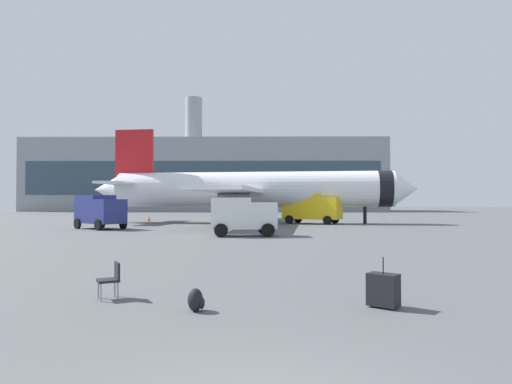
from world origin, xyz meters
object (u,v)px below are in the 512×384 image
safety_cone_mid (226,218)px  cargo_van (242,215)px  airplane_at_gate (250,190)px  safety_cone_far (296,217)px  traveller_backpack (196,300)px  safety_cone_near (149,218)px  gate_chair (111,278)px  service_truck (100,210)px  rolling_suitcase (383,290)px  fuel_truck (311,207)px

safety_cone_mid → cargo_van: bearing=-83.1°
airplane_at_gate → safety_cone_far: bearing=57.7°
safety_cone_mid → traveller_backpack: (3.00, -46.42, -0.07)m
safety_cone_near → cargo_van: bearing=-61.9°
airplane_at_gate → gate_chair: size_ratio=41.59×
cargo_van → gate_chair: 19.69m
service_truck → cargo_van: (12.51, -7.63, -0.16)m
airplane_at_gate → service_truck: (-12.60, -10.69, -2.05)m
service_truck → rolling_suitcase: size_ratio=4.63×
cargo_van → safety_cone_far: size_ratio=6.45×
rolling_suitcase → gate_chair: size_ratio=1.28×
fuel_truck → safety_cone_mid: 13.05m
safety_cone_far → traveller_backpack: 48.33m
fuel_truck → rolling_suitcase: bearing=-94.1°
airplane_at_gate → gate_chair: airplane_at_gate is taller
safety_cone_mid → rolling_suitcase: size_ratio=0.57×
safety_cone_far → rolling_suitcase: 47.64m
safety_cone_far → gate_chair: gate_chair is taller
service_truck → safety_cone_far: bearing=47.1°
fuel_truck → rolling_suitcase: 37.59m
safety_cone_far → rolling_suitcase: rolling_suitcase is taller
airplane_at_gate → cargo_van: airplane_at_gate is taller
airplane_at_gate → safety_cone_far: airplane_at_gate is taller
service_truck → cargo_van: service_truck is taller
airplane_at_gate → safety_cone_near: 13.47m
airplane_at_gate → traveller_backpack: 39.18m
airplane_at_gate → cargo_van: bearing=-90.3°
airplane_at_gate → traveller_backpack: airplane_at_gate is taller
airplane_at_gate → safety_cone_near: (-12.25, 4.52, -3.32)m
fuel_truck → traveller_backpack: bearing=-100.1°
safety_cone_near → safety_cone_far: (17.90, 4.43, 0.02)m
cargo_van → rolling_suitcase: 20.75m
safety_cone_far → service_truck: bearing=-132.9°
cargo_van → gate_chair: (-2.31, -19.53, -0.95)m
airplane_at_gate → rolling_suitcase: (3.85, -38.66, -3.27)m
fuel_truck → safety_cone_mid: size_ratio=10.34×
safety_cone_mid → safety_cone_near: bearing=-162.4°
airplane_at_gate → service_truck: 16.64m
safety_cone_mid → gate_chair: 45.24m
safety_cone_near → traveller_backpack: safety_cone_near is taller
service_truck → traveller_backpack: 30.97m
safety_cone_near → gate_chair: gate_chair is taller
airplane_at_gate → safety_cone_near: airplane_at_gate is taller
safety_cone_near → rolling_suitcase: rolling_suitcase is taller
cargo_van → safety_cone_near: cargo_van is taller
service_truck → fuel_truck: (19.12, 9.49, 0.16)m
cargo_van → safety_cone_near: size_ratio=6.78×
airplane_at_gate → fuel_truck: bearing=-10.3°
airplane_at_gate → safety_cone_far: 11.08m
safety_cone_mid → gate_chair: size_ratio=0.72×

